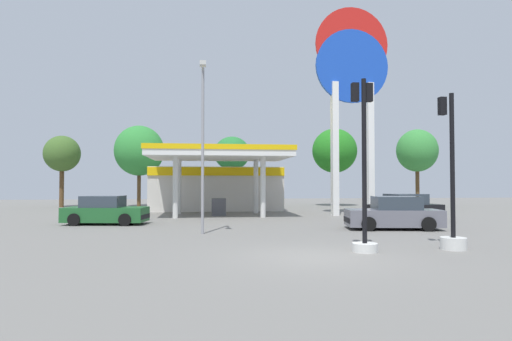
# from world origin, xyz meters

# --- Properties ---
(ground_plane) EXTENTS (90.00, 90.00, 0.00)m
(ground_plane) POSITION_xyz_m (0.00, 0.00, 0.00)
(ground_plane) COLOR slate
(ground_plane) RESTS_ON ground
(gas_station) EXTENTS (9.82, 12.62, 4.29)m
(gas_station) POSITION_xyz_m (-2.18, 21.14, 2.02)
(gas_station) COLOR beige
(gas_station) RESTS_ON ground
(station_pole_sign) EXTENTS (4.78, 0.56, 13.46)m
(station_pole_sign) POSITION_xyz_m (6.36, 14.95, 8.71)
(station_pole_sign) COLOR white
(station_pole_sign) RESTS_ON ground
(car_0) EXTENTS (4.21, 2.26, 1.44)m
(car_0) POSITION_xyz_m (-8.04, 10.66, 0.65)
(car_0) COLOR black
(car_0) RESTS_ON ground
(car_1) EXTENTS (4.34, 2.38, 1.48)m
(car_1) POSITION_xyz_m (5.36, 6.74, 0.67)
(car_1) COLOR black
(car_1) RESTS_ON ground
(car_2) EXTENTS (4.34, 2.39, 1.47)m
(car_2) POSITION_xyz_m (7.91, 11.02, 0.67)
(car_2) COLOR black
(car_2) RESTS_ON ground
(traffic_signal_0) EXTENTS (0.76, 0.76, 5.27)m
(traffic_signal_0) POSITION_xyz_m (1.70, 0.77, 1.95)
(traffic_signal_0) COLOR silver
(traffic_signal_0) RESTS_ON ground
(traffic_signal_1) EXTENTS (0.79, 0.79, 4.92)m
(traffic_signal_1) POSITION_xyz_m (4.60, 0.85, 1.22)
(traffic_signal_1) COLOR silver
(traffic_signal_1) RESTS_ON ground
(tree_0) EXTENTS (3.02, 3.02, 6.14)m
(tree_0) POSITION_xyz_m (-15.24, 26.98, 4.55)
(tree_0) COLOR brown
(tree_0) RESTS_ON ground
(tree_1) EXTENTS (4.29, 4.29, 7.12)m
(tree_1) POSITION_xyz_m (-8.78, 27.06, 4.90)
(tree_1) COLOR brown
(tree_1) RESTS_ON ground
(tree_2) EXTENTS (3.32, 3.32, 6.37)m
(tree_2) POSITION_xyz_m (-0.55, 28.06, 4.80)
(tree_2) COLOR brown
(tree_2) RESTS_ON ground
(tree_3) EXTENTS (3.99, 3.99, 6.97)m
(tree_3) POSITION_xyz_m (8.55, 25.87, 4.96)
(tree_3) COLOR brown
(tree_3) RESTS_ON ground
(tree_4) EXTENTS (3.72, 3.72, 7.02)m
(tree_4) POSITION_xyz_m (16.40, 25.89, 5.04)
(tree_4) COLOR brown
(tree_4) RESTS_ON ground
(corner_streetlamp) EXTENTS (0.24, 1.48, 6.83)m
(corner_streetlamp) POSITION_xyz_m (-3.18, 5.77, 4.11)
(corner_streetlamp) COLOR gray
(corner_streetlamp) RESTS_ON ground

